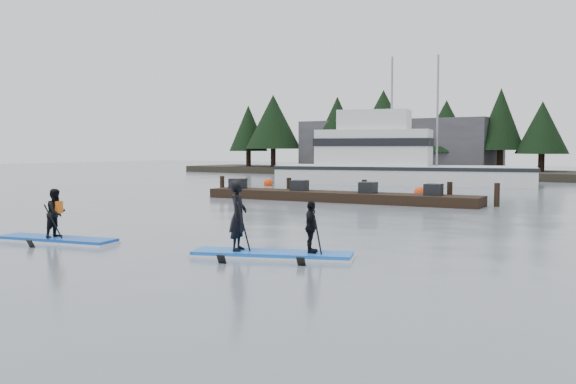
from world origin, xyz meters
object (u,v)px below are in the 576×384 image
Objects in this scene: paddleboard_solo at (56,225)px; paddleboard_duo at (268,234)px; floating_dock at (338,197)px; fishing_boat_large at (396,173)px.

paddleboard_solo is 0.94× the size of paddleboard_duo.
paddleboard_duo is (6.34, -14.00, 0.31)m from floating_dock.
floating_dock is (3.99, -14.72, -0.51)m from fishing_boat_large.
fishing_boat_large is 4.78× the size of paddleboard_duo.
paddleboard_solo reaches higher than floating_dock.
floating_dock is at bearing 91.23° from paddleboard_duo.
paddleboard_solo is at bearing 169.19° from paddleboard_duo.
paddleboard_solo is (4.32, -30.04, -0.28)m from fishing_boat_large.
fishing_boat_large is at bearing 86.64° from paddleboard_duo.
floating_dock is 15.38m from paddleboard_duo.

